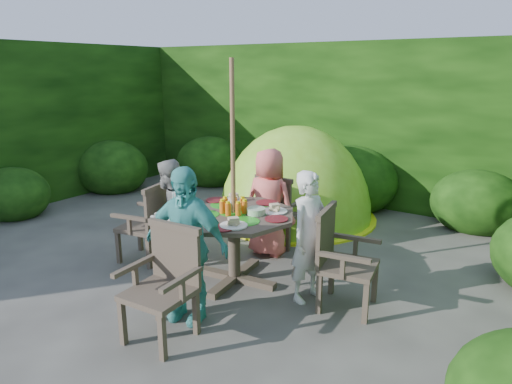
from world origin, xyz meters
The scene contains 13 objects.
ground centered at (0.00, 0.00, 0.00)m, with size 60.00×60.00×0.00m, color #403E39.
hedge_enclosure centered at (0.00, 1.33, 1.25)m, with size 9.00×9.00×2.50m.
patio_table centered at (0.62, 0.25, 0.61)m, with size 1.38×1.38×0.87m.
parasol_pole centered at (0.61, 0.25, 1.10)m, with size 0.04×0.04×2.20m, color brown.
garden_chair_right centered at (1.71, 0.36, 0.47)m, with size 0.55×0.59×0.88m.
garden_chair_left centered at (-0.48, 0.14, 0.46)m, with size 0.55×0.60×0.86m.
garden_chair_back centered at (0.49, 1.35, 0.45)m, with size 0.51×0.46×0.85m.
garden_chair_front centered at (0.73, -0.85, 0.47)m, with size 0.55×0.50×0.88m.
child_right centered at (1.41, 0.33, 0.62)m, with size 0.45×0.29×1.23m, color silver.
child_left centered at (-0.18, 0.16, 0.59)m, with size 0.58×0.45×1.19m, color gray.
child_back centered at (0.53, 1.04, 0.62)m, with size 0.61×0.40×1.25m, color #F56D65.
child_front centered at (0.70, -0.55, 0.68)m, with size 0.79×0.33×1.35m, color #4AADA9.
dome_tent centered at (0.13, 2.38, 0.00)m, with size 2.47×2.47×2.67m.
Camera 1 is at (3.16, -3.21, 2.11)m, focal length 32.00 mm.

